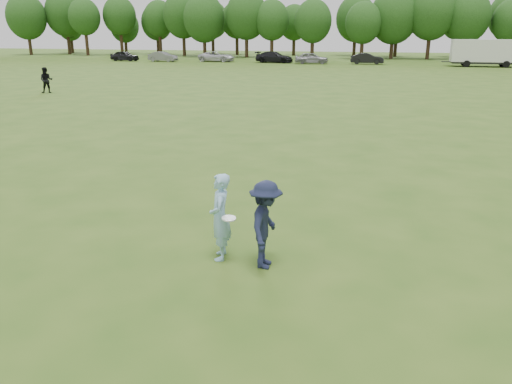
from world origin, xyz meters
TOP-DOWN VIEW (x-y plane):
  - ground at (0.00, 0.00)m, footprint 200.00×200.00m
  - thrower at (-0.10, -0.08)m, footprint 0.55×0.71m
  - defender at (0.83, -0.22)m, footprint 0.65×1.10m
  - player_far_a at (-20.59, 22.43)m, footprint 1.08×0.99m
  - car_a at (-34.62, 59.13)m, footprint 4.30×2.03m
  - car_b at (-28.49, 58.91)m, footprint 4.27×1.79m
  - car_c at (-21.04, 60.74)m, footprint 5.24×2.63m
  - car_d at (-12.62, 60.41)m, footprint 5.30×2.50m
  - car_e at (-7.33, 59.36)m, footprint 4.60×2.35m
  - car_f at (-0.18, 60.56)m, footprint 4.41×1.82m
  - disc_in_play at (0.13, -0.26)m, footprint 0.29×0.29m
  - cargo_trailer at (13.95, 59.17)m, footprint 9.00×2.75m
  - treeline at (2.81, 76.90)m, footprint 130.35×18.39m

SIDE VIEW (x-z plane):
  - ground at x=0.00m, z-range 0.00..0.00m
  - car_b at x=-28.49m, z-range 0.00..1.37m
  - car_f at x=-0.18m, z-range 0.00..1.42m
  - car_a at x=-34.62m, z-range 0.00..1.42m
  - car_c at x=-21.04m, z-range 0.00..1.42m
  - car_d at x=-12.62m, z-range 0.00..1.49m
  - car_e at x=-7.33m, z-range 0.00..1.50m
  - defender at x=0.83m, z-range 0.00..1.68m
  - thrower at x=-0.10m, z-range 0.00..1.71m
  - player_far_a at x=-20.59m, z-range 0.00..1.79m
  - disc_in_play at x=0.13m, z-range 0.88..0.94m
  - cargo_trailer at x=13.95m, z-range 0.18..3.38m
  - treeline at x=2.81m, z-range 0.39..12.13m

